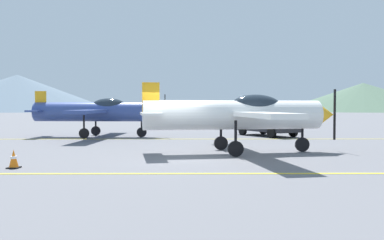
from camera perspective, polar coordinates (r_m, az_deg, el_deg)
name	(u,v)px	position (r m, az deg, el deg)	size (l,w,h in m)	color
ground_plane	(171,156)	(15.74, -2.96, -5.14)	(400.00, 400.00, 0.00)	slate
apron_line_near	(165,174)	(11.73, -3.87, -7.59)	(80.00, 0.16, 0.01)	yellow
apron_line_far	(177,139)	(23.73, -2.08, -2.71)	(80.00, 0.16, 0.01)	yellow
airplane_near	(241,114)	(16.82, 6.88, 0.88)	(8.46, 9.69, 2.90)	white
airplane_mid	(98,111)	(25.99, -13.10, 1.24)	(8.41, 9.68, 2.90)	#33478C
car_sedan	(268,123)	(26.54, 10.66, -0.43)	(3.74, 4.62, 1.62)	black
traffic_cone_front	(14,159)	(13.89, -23.93, -5.08)	(0.36, 0.36, 0.59)	black
hill_left	(17,93)	(161.01, -23.48, 3.53)	(71.07, 71.07, 13.33)	slate
hill_centerleft	(363,97)	(155.07, 23.04, 3.00)	(59.00, 59.00, 10.07)	#4C6651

